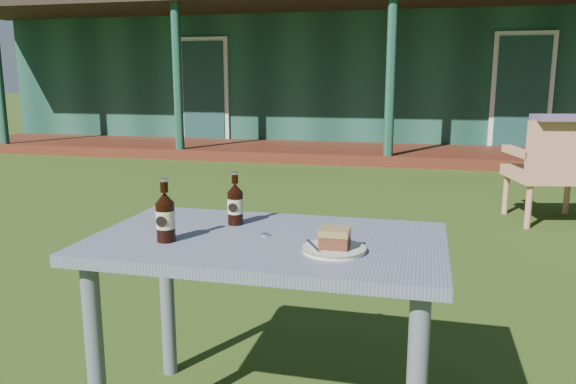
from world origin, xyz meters
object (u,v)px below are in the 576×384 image
(cola_bottle_far, at_px, (165,216))
(cake_slice, at_px, (335,237))
(armchair_left, at_px, (557,166))
(plate, at_px, (334,249))
(cola_bottle_near, at_px, (235,204))
(cafe_table, at_px, (267,265))

(cola_bottle_far, bearing_deg, cake_slice, 2.25)
(cola_bottle_far, xyz_separation_m, armchair_left, (1.95, 3.56, -0.29))
(plate, height_order, cola_bottle_near, cola_bottle_near)
(cafe_table, xyz_separation_m, armchair_left, (1.63, 3.44, -0.10))
(plate, relative_size, cola_bottle_far, 0.95)
(plate, distance_m, cola_bottle_far, 0.57)
(cake_slice, xyz_separation_m, cola_bottle_far, (-0.57, -0.02, 0.04))
(cola_bottle_far, height_order, armchair_left, cola_bottle_far)
(plate, height_order, armchair_left, armchair_left)
(cola_bottle_near, bearing_deg, cafe_table, -41.18)
(cola_bottle_near, bearing_deg, armchair_left, 61.41)
(plate, bearing_deg, armchair_left, 68.65)
(plate, bearing_deg, cafe_table, 157.47)
(cola_bottle_far, relative_size, armchair_left, 0.23)
(cola_bottle_near, height_order, armchair_left, cola_bottle_near)
(plate, distance_m, armchair_left, 3.81)
(cake_slice, xyz_separation_m, cola_bottle_near, (-0.41, 0.25, 0.03))
(armchair_left, bearing_deg, cola_bottle_far, -118.67)
(armchair_left, bearing_deg, cola_bottle_near, -118.59)
(plate, bearing_deg, cake_slice, 6.99)
(plate, height_order, cola_bottle_far, cola_bottle_far)
(plate, bearing_deg, cola_bottle_far, -177.76)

